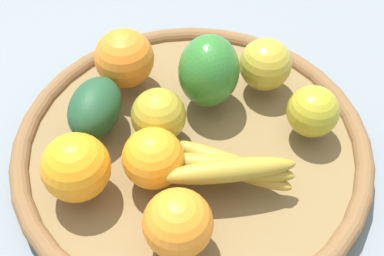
# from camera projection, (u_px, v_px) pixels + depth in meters

# --- Properties ---
(ground_plane) EXTENTS (2.40, 2.40, 0.00)m
(ground_plane) POSITION_uv_depth(u_px,v_px,m) (192.00, 157.00, 0.69)
(ground_plane) COLOR slate
(ground_plane) RESTS_ON ground
(basket) EXTENTS (0.47, 0.47, 0.04)m
(basket) POSITION_uv_depth(u_px,v_px,m) (192.00, 147.00, 0.68)
(basket) COLOR olive
(basket) RESTS_ON ground_plane
(orange_1) EXTENTS (0.10, 0.10, 0.07)m
(orange_1) POSITION_uv_depth(u_px,v_px,m) (153.00, 158.00, 0.59)
(orange_1) COLOR orange
(orange_1) RESTS_ON basket
(orange_0) EXTENTS (0.09, 0.09, 0.08)m
(orange_0) POSITION_uv_depth(u_px,v_px,m) (178.00, 223.00, 0.54)
(orange_0) COLOR orange
(orange_0) RESTS_ON basket
(banana_bunch) EXTENTS (0.16, 0.10, 0.05)m
(banana_bunch) POSITION_uv_depth(u_px,v_px,m) (228.00, 167.00, 0.60)
(banana_bunch) COLOR #B48930
(banana_bunch) RESTS_ON basket
(orange_3) EXTENTS (0.11, 0.11, 0.08)m
(orange_3) POSITION_uv_depth(u_px,v_px,m) (124.00, 58.00, 0.70)
(orange_3) COLOR orange
(orange_3) RESTS_ON basket
(avocado) EXTENTS (0.07, 0.10, 0.06)m
(avocado) POSITION_uv_depth(u_px,v_px,m) (95.00, 108.00, 0.65)
(avocado) COLOR #1F4A2B
(avocado) RESTS_ON basket
(bell_pepper) EXTENTS (0.08, 0.09, 0.10)m
(bell_pepper) POSITION_uv_depth(u_px,v_px,m) (209.00, 71.00, 0.67)
(bell_pepper) COLOR #30772B
(bell_pepper) RESTS_ON basket
(apple_2) EXTENTS (0.09, 0.09, 0.07)m
(apple_2) POSITION_uv_depth(u_px,v_px,m) (313.00, 111.00, 0.65)
(apple_2) COLOR #ACA026
(apple_2) RESTS_ON basket
(apple_0) EXTENTS (0.07, 0.07, 0.07)m
(apple_0) POSITION_uv_depth(u_px,v_px,m) (159.00, 115.00, 0.64)
(apple_0) COLOR #A89527
(apple_0) RESTS_ON basket
(apple_1) EXTENTS (0.10, 0.10, 0.07)m
(apple_1) POSITION_uv_depth(u_px,v_px,m) (265.00, 64.00, 0.70)
(apple_1) COLOR gold
(apple_1) RESTS_ON basket
(orange_2) EXTENTS (0.09, 0.09, 0.08)m
(orange_2) POSITION_uv_depth(u_px,v_px,m) (76.00, 167.00, 0.58)
(orange_2) COLOR orange
(orange_2) RESTS_ON basket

